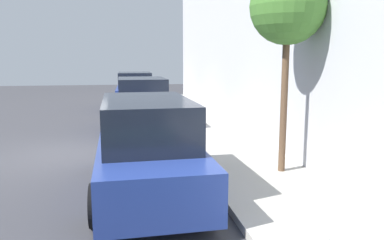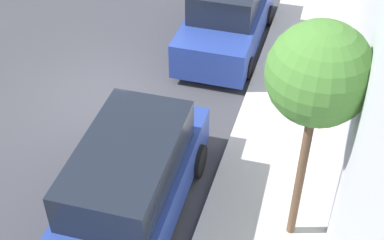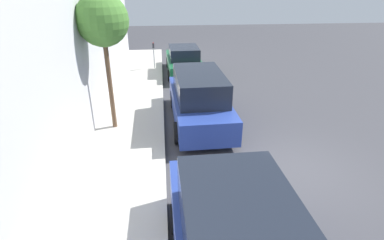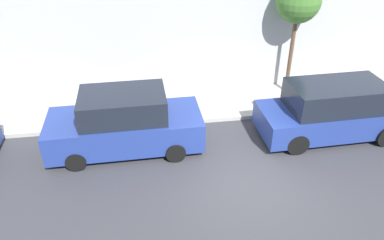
{
  "view_description": "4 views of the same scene",
  "coord_description": "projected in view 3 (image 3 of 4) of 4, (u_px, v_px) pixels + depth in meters",
  "views": [
    {
      "loc": [
        1.78,
        -10.86,
        2.66
      ],
      "look_at": [
        3.58,
        -0.74,
        1.0
      ],
      "focal_mm": 35.0,
      "sensor_mm": 36.0,
      "label": 1
    },
    {
      "loc": [
        5.32,
        -9.86,
        8.31
      ],
      "look_at": [
        2.78,
        -1.44,
        1.0
      ],
      "focal_mm": 50.0,
      "sensor_mm": 36.0,
      "label": 2
    },
    {
      "loc": [
        3.46,
        6.73,
        4.9
      ],
      "look_at": [
        2.64,
        -1.53,
        1.0
      ],
      "focal_mm": 28.0,
      "sensor_mm": 36.0,
      "label": 3
    },
    {
      "loc": [
        -7.75,
        2.73,
        7.17
      ],
      "look_at": [
        2.16,
        1.26,
        1.0
      ],
      "focal_mm": 35.0,
      "sensor_mm": 36.0,
      "label": 4
    }
  ],
  "objects": [
    {
      "name": "parked_minivan_second",
      "position": [
        199.0,
        99.0,
        11.01
      ],
      "size": [
        2.03,
        4.95,
        1.9
      ],
      "color": "navy",
      "rests_on": "ground_plane"
    },
    {
      "name": "street_tree",
      "position": [
        102.0,
        21.0,
        9.16
      ],
      "size": [
        1.63,
        1.63,
        4.45
      ],
      "color": "brown",
      "rests_on": "sidewalk"
    },
    {
      "name": "parking_meter_near",
      "position": [
        154.0,
        53.0,
        17.38
      ],
      "size": [
        0.11,
        0.15,
        1.5
      ],
      "color": "#ADADB2",
      "rests_on": "sidewalk"
    },
    {
      "name": "sidewalk",
      "position": [
        121.0,
        179.0,
        8.0
      ],
      "size": [
        2.42,
        32.0,
        0.15
      ],
      "color": "#B2ADA3",
      "rests_on": "ground_plane"
    },
    {
      "name": "ground_plane",
      "position": [
        290.0,
        171.0,
        8.46
      ],
      "size": [
        60.0,
        60.0,
        0.0
      ],
      "primitive_type": "plane",
      "color": "#38383D"
    },
    {
      "name": "parked_sedan_nearest",
      "position": [
        184.0,
        61.0,
        16.93
      ],
      "size": [
        1.92,
        4.54,
        1.54
      ],
      "color": "#14512D",
      "rests_on": "ground_plane"
    }
  ]
}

